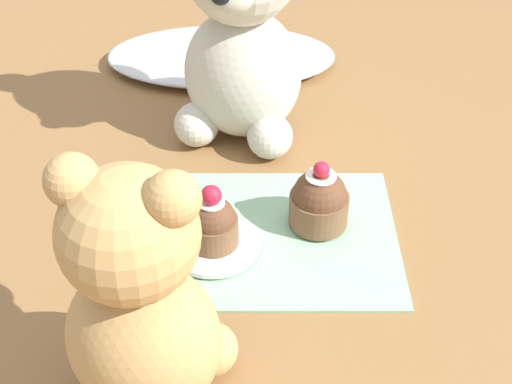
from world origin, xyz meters
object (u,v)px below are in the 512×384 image
(saucer_plate, at_px, (214,244))
(cupcake_near_tan_bear, at_px, (213,223))
(teddy_bear_cream, at_px, (241,33))
(cupcake_near_cream_bear, at_px, (319,201))
(teddy_bear_tan, at_px, (141,301))

(saucer_plate, height_order, cupcake_near_tan_bear, cupcake_near_tan_bear)
(teddy_bear_cream, xyz_separation_m, cupcake_near_cream_bear, (0.08, -0.17, -0.09))
(cupcake_near_cream_bear, xyz_separation_m, cupcake_near_tan_bear, (-0.10, -0.03, 0.00))
(teddy_bear_tan, relative_size, saucer_plate, 2.48)
(cupcake_near_cream_bear, height_order, saucer_plate, cupcake_near_cream_bear)
(saucer_plate, bearing_deg, cupcake_near_tan_bear, -153.43)
(saucer_plate, relative_size, cupcake_near_tan_bear, 1.35)
(teddy_bear_cream, xyz_separation_m, cupcake_near_tan_bear, (-0.02, -0.20, -0.09))
(teddy_bear_tan, distance_m, cupcake_near_tan_bear, 0.17)
(cupcake_near_tan_bear, bearing_deg, teddy_bear_cream, 83.12)
(cupcake_near_tan_bear, bearing_deg, saucer_plate, 26.57)
(cupcake_near_cream_bear, bearing_deg, teddy_bear_cream, 114.72)
(cupcake_near_cream_bear, bearing_deg, cupcake_near_tan_bear, -161.10)
(teddy_bear_tan, bearing_deg, saucer_plate, -89.03)
(teddy_bear_tan, height_order, cupcake_near_tan_bear, teddy_bear_tan)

